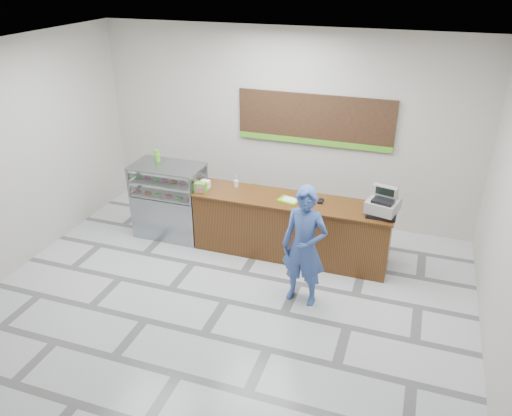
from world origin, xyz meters
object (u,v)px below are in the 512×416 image
(sales_counter, at_px, (291,228))
(customer, at_px, (304,247))
(display_case, at_px, (170,200))
(cash_register, at_px, (383,205))
(serving_tray, at_px, (289,200))

(sales_counter, height_order, customer, customer)
(display_case, bearing_deg, customer, -22.72)
(sales_counter, bearing_deg, customer, -66.42)
(cash_register, bearing_deg, sales_counter, -168.40)
(cash_register, bearing_deg, serving_tray, -166.47)
(sales_counter, relative_size, customer, 1.82)
(cash_register, height_order, customer, customer)
(serving_tray, bearing_deg, display_case, -168.15)
(sales_counter, height_order, display_case, display_case)
(sales_counter, height_order, serving_tray, serving_tray)
(serving_tray, height_order, customer, customer)
(sales_counter, bearing_deg, cash_register, -1.92)
(display_case, distance_m, cash_register, 3.68)
(cash_register, xyz_separation_m, serving_tray, (-1.46, -0.00, -0.15))
(serving_tray, bearing_deg, customer, -51.00)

